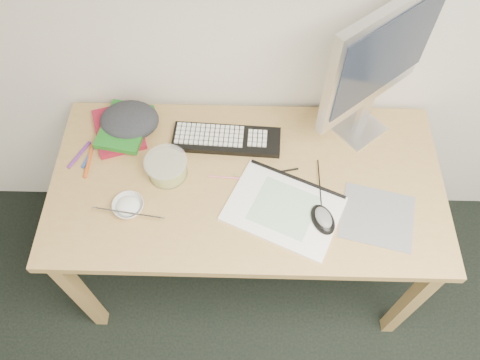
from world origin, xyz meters
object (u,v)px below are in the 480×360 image
object	(u,v)px
desk	(247,192)
rice_bowl	(129,207)
keyboard	(227,140)
sketchpad	(284,209)
monitor	(382,58)

from	to	relation	value
desk	rice_bowl	xyz separation A→B (m)	(-0.40, -0.12, 0.10)
desk	keyboard	world-z (taller)	keyboard
sketchpad	monitor	world-z (taller)	monitor
keyboard	monitor	size ratio (longest dim) A/B	0.70
keyboard	monitor	bearing A→B (deg)	11.40
desk	sketchpad	world-z (taller)	sketchpad
monitor	keyboard	bearing A→B (deg)	148.17
sketchpad	monitor	distance (m)	0.58
sketchpad	keyboard	size ratio (longest dim) A/B	0.93
desk	rice_bowl	bearing A→B (deg)	-162.79
keyboard	rice_bowl	world-z (taller)	rice_bowl
desk	keyboard	xyz separation A→B (m)	(-0.08, 0.17, 0.09)
rice_bowl	desk	bearing A→B (deg)	17.21
sketchpad	rice_bowl	distance (m)	0.53
keyboard	monitor	world-z (taller)	monitor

